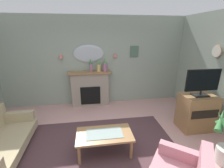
# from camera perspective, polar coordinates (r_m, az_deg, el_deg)

# --- Properties ---
(floor) EXTENTS (6.92, 6.29, 0.10)m
(floor) POSITION_cam_1_polar(r_m,az_deg,el_deg) (3.36, -3.22, -26.65)
(floor) COLOR #C6938E
(floor) RESTS_ON ground
(wall_back) EXTENTS (6.92, 0.10, 2.87)m
(wall_back) POSITION_cam_1_polar(r_m,az_deg,el_deg) (5.15, -6.32, 8.22)
(wall_back) COLOR #93A393
(wall_back) RESTS_ON ground
(patterned_rug) EXTENTS (3.20, 2.40, 0.01)m
(patterned_rug) POSITION_cam_1_polar(r_m,az_deg,el_deg) (3.47, -3.57, -23.68)
(patterned_rug) COLOR #4C3338
(patterned_rug) RESTS_ON ground
(fireplace) EXTENTS (1.36, 0.36, 1.16)m
(fireplace) POSITION_cam_1_polar(r_m,az_deg,el_deg) (5.16, -8.07, -1.77)
(fireplace) COLOR gray
(fireplace) RESTS_ON ground
(mantel_vase_centre) EXTENTS (0.10, 0.10, 0.42)m
(mantel_vase_centre) POSITION_cam_1_polar(r_m,az_deg,el_deg) (4.91, -7.90, 7.11)
(mantel_vase_centre) COLOR #9E6084
(mantel_vase_centre) RESTS_ON fireplace
(mantel_vase_right) EXTENTS (0.12, 0.12, 0.39)m
(mantel_vase_right) POSITION_cam_1_polar(r_m,az_deg,el_deg) (4.93, -4.95, 6.69)
(mantel_vase_right) COLOR tan
(mantel_vase_right) RESTS_ON fireplace
(mantel_vase_left) EXTENTS (0.13, 0.13, 0.42)m
(mantel_vase_left) POSITION_cam_1_polar(r_m,az_deg,el_deg) (4.94, -2.62, 6.86)
(mantel_vase_left) COLOR #9E6084
(mantel_vase_left) RESTS_ON fireplace
(wall_mirror) EXTENTS (0.96, 0.06, 0.56)m
(wall_mirror) POSITION_cam_1_polar(r_m,az_deg,el_deg) (5.03, -8.67, 11.08)
(wall_mirror) COLOR #B2BCC6
(wall_sconce_left) EXTENTS (0.14, 0.14, 0.14)m
(wall_sconce_left) POSITION_cam_1_polar(r_m,az_deg,el_deg) (5.06, -18.45, 9.84)
(wall_sconce_left) COLOR #D17066
(wall_sconce_right) EXTENTS (0.14, 0.14, 0.14)m
(wall_sconce_right) POSITION_cam_1_polar(r_m,az_deg,el_deg) (5.05, 1.20, 10.74)
(wall_sconce_right) COLOR #D17066
(wall_clock) EXTENTS (0.04, 0.31, 0.31)m
(wall_clock) POSITION_cam_1_polar(r_m,az_deg,el_deg) (4.62, 34.34, 9.93)
(wall_clock) COLOR silver
(framed_picture) EXTENTS (0.28, 0.03, 0.36)m
(framed_picture) POSITION_cam_1_polar(r_m,az_deg,el_deg) (5.25, 8.27, 11.83)
(framed_picture) COLOR #4C6B56
(coffee_table) EXTENTS (1.10, 0.60, 0.45)m
(coffee_table) POSITION_cam_1_polar(r_m,az_deg,el_deg) (3.22, -2.83, -18.71)
(coffee_table) COLOR olive
(coffee_table) RESTS_ON ground
(tv_cabinet) EXTENTS (0.80, 0.57, 0.90)m
(tv_cabinet) POSITION_cam_1_polar(r_m,az_deg,el_deg) (4.44, 28.78, -9.09)
(tv_cabinet) COLOR olive
(tv_cabinet) RESTS_ON ground
(tv_flatscreen) EXTENTS (0.84, 0.24, 0.65)m
(tv_flatscreen) POSITION_cam_1_polar(r_m,az_deg,el_deg) (4.15, 30.60, 0.65)
(tv_flatscreen) COLOR black
(tv_flatscreen) RESTS_ON tv_cabinet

